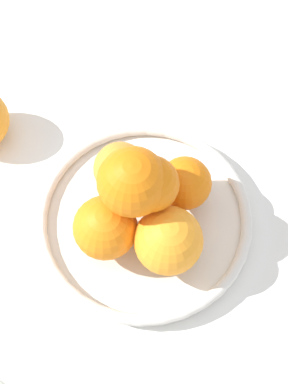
# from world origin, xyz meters

# --- Properties ---
(ground_plane) EXTENTS (4.00, 4.00, 0.00)m
(ground_plane) POSITION_xyz_m (0.00, 0.00, 0.00)
(ground_plane) COLOR white
(fruit_bowl) EXTENTS (0.27, 0.27, 0.03)m
(fruit_bowl) POSITION_xyz_m (0.00, 0.00, 0.01)
(fruit_bowl) COLOR silver
(fruit_bowl) RESTS_ON ground_plane
(orange_pile) EXTENTS (0.18, 0.18, 0.14)m
(orange_pile) POSITION_xyz_m (0.01, 0.00, 0.09)
(orange_pile) COLOR orange
(orange_pile) RESTS_ON fruit_bowl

